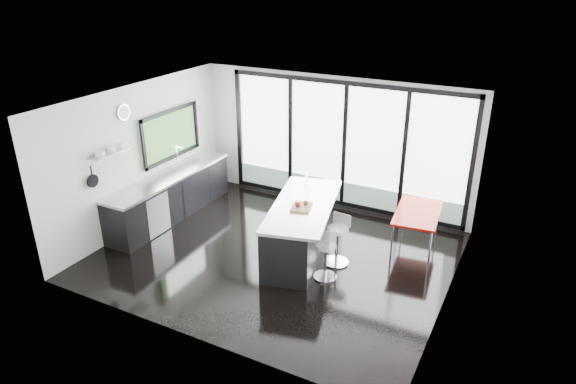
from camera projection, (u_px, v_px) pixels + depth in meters
The scene contains 11 objects.
floor at pixel (275, 255), 9.27m from camera, with size 6.00×5.00×0.00m, color black.
ceiling at pixel (274, 103), 8.14m from camera, with size 6.00×5.00×0.00m, color white.
wall_back at pixel (343, 151), 10.65m from camera, with size 6.00×0.09×2.80m.
wall_front at pixel (182, 250), 6.68m from camera, with size 6.00×0.00×2.80m, color silver.
wall_left at pixel (149, 145), 10.12m from camera, with size 0.26×5.00×2.80m.
wall_right at pixel (456, 221), 7.45m from camera, with size 0.00×5.00×2.80m, color silver.
counter_cabinets at pixel (171, 196), 10.54m from camera, with size 0.69×3.24×1.36m.
island at pixel (299, 228), 9.16m from camera, with size 1.57×2.59×1.28m.
bar_stool_near at pixel (326, 261), 8.48m from camera, with size 0.40×0.40×0.63m, color silver.
bar_stool_far at pixel (337, 246), 8.89m from camera, with size 0.44×0.44×0.70m, color silver.
red_table at pixel (416, 229), 9.44m from camera, with size 0.76×1.32×0.71m, color #990900.
Camera 1 is at (3.90, -7.02, 4.79)m, focal length 32.00 mm.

